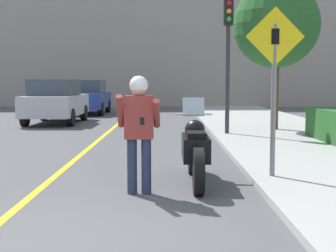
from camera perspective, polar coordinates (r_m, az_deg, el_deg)
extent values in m
plane|color=#4C4C4F|center=(4.90, -15.84, -13.57)|extent=(80.00, 80.00, 0.00)
cube|color=yellow|center=(10.75, -10.25, -3.14)|extent=(0.12, 36.00, 0.01)
cube|color=gray|center=(30.61, -2.54, 10.40)|extent=(28.00, 1.20, 8.55)
cylinder|color=black|center=(6.55, 3.66, -5.55)|extent=(0.14, 0.67, 0.67)
cylinder|color=black|center=(8.08, 2.95, -3.47)|extent=(0.14, 0.67, 0.67)
cube|color=black|center=(7.28, 3.28, -2.62)|extent=(0.40, 1.07, 0.36)
sphere|color=black|center=(7.39, 3.22, -0.47)|extent=(0.32, 0.32, 0.32)
cube|color=black|center=(7.01, 3.40, -1.11)|extent=(0.28, 0.48, 0.10)
cylinder|color=silver|center=(7.76, 3.07, 1.44)|extent=(0.62, 0.03, 0.03)
cube|color=silver|center=(7.82, 3.05, 2.35)|extent=(0.36, 0.12, 0.31)
cylinder|color=#282D4C|center=(6.62, -4.47, -4.93)|extent=(0.14, 0.14, 0.79)
cylinder|color=#282D4C|center=(6.61, -2.74, -4.94)|extent=(0.14, 0.14, 0.79)
cube|color=maroon|center=(6.53, -3.64, 1.08)|extent=(0.40, 0.22, 0.60)
cylinder|color=maroon|center=(6.44, -5.92, 1.81)|extent=(0.09, 0.37, 0.47)
cylinder|color=maroon|center=(6.40, -1.47, 1.54)|extent=(0.09, 0.43, 0.43)
sphere|color=tan|center=(6.51, -3.66, 4.58)|extent=(0.22, 0.22, 0.22)
sphere|color=white|center=(6.51, -3.66, 5.01)|extent=(0.26, 0.26, 0.26)
cube|color=black|center=(6.25, -3.25, 0.61)|extent=(0.06, 0.05, 0.11)
cylinder|color=slate|center=(7.47, 12.67, 2.99)|extent=(0.08, 0.08, 2.36)
cube|color=yellow|center=(7.48, 12.86, 10.58)|extent=(0.91, 0.02, 0.91)
cube|color=black|center=(7.46, 12.89, 10.59)|extent=(0.12, 0.01, 0.24)
cylinder|color=#2D2D30|center=(13.58, 7.22, 7.20)|extent=(0.12, 0.12, 3.84)
cube|color=black|center=(13.70, 7.31, 13.65)|extent=(0.26, 0.22, 0.76)
sphere|color=red|center=(13.61, 7.38, 14.64)|extent=(0.14, 0.14, 0.14)
sphere|color=gold|center=(13.58, 7.37, 13.72)|extent=(0.14, 0.14, 0.14)
sphere|color=green|center=(13.55, 7.36, 12.80)|extent=(0.14, 0.14, 0.14)
cylinder|color=brown|center=(15.10, 12.82, 4.02)|extent=(0.24, 0.24, 2.31)
sphere|color=#285B28|center=(15.20, 12.99, 11.94)|extent=(2.68, 2.68, 2.68)
cylinder|color=black|center=(20.02, -14.96, 1.58)|extent=(0.22, 0.64, 0.64)
cylinder|color=black|center=(19.66, -10.29, 1.60)|extent=(0.22, 0.64, 0.64)
cylinder|color=black|center=(17.52, -17.14, 1.01)|extent=(0.22, 0.64, 0.64)
cylinder|color=black|center=(17.11, -11.83, 1.03)|extent=(0.22, 0.64, 0.64)
cube|color=silver|center=(18.54, -13.54, 2.50)|extent=(1.80, 4.20, 0.76)
cube|color=#38424C|center=(18.35, -13.71, 4.59)|extent=(1.58, 2.18, 0.60)
cylinder|color=black|center=(25.01, -11.18, 2.37)|extent=(0.22, 0.64, 0.64)
cylinder|color=black|center=(24.74, -7.41, 2.40)|extent=(0.22, 0.64, 0.64)
cylinder|color=black|center=(22.46, -12.45, 2.02)|extent=(0.22, 0.64, 0.64)
cylinder|color=black|center=(22.17, -8.26, 2.05)|extent=(0.22, 0.64, 0.64)
cube|color=navy|center=(23.56, -9.82, 3.14)|extent=(1.80, 4.20, 0.76)
cube|color=#38424C|center=(23.38, -9.92, 4.79)|extent=(1.58, 2.18, 0.60)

